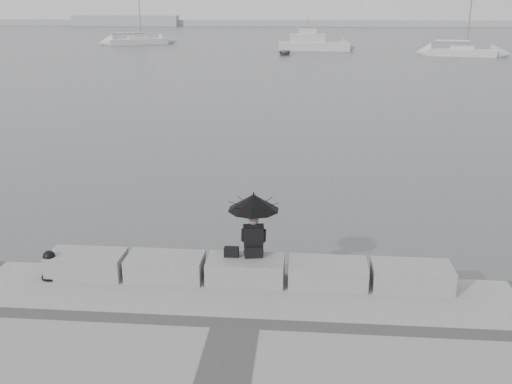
# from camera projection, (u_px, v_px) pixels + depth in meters

# --- Properties ---
(ground) EXTENTS (360.00, 360.00, 0.00)m
(ground) POSITION_uv_depth(u_px,v_px,m) (248.00, 292.00, 12.52)
(ground) COLOR #4C4F51
(ground) RESTS_ON ground
(stone_block_far_left) EXTENTS (1.60, 0.80, 0.50)m
(stone_block_far_left) POSITION_uv_depth(u_px,v_px,m) (87.00, 264.00, 12.14)
(stone_block_far_left) COLOR gray
(stone_block_far_left) RESTS_ON promenade
(stone_block_left) EXTENTS (1.60, 0.80, 0.50)m
(stone_block_left) POSITION_uv_depth(u_px,v_px,m) (165.00, 267.00, 12.00)
(stone_block_left) COLOR gray
(stone_block_left) RESTS_ON promenade
(stone_block_centre) EXTENTS (1.60, 0.80, 0.50)m
(stone_block_centre) POSITION_uv_depth(u_px,v_px,m) (245.00, 270.00, 11.86)
(stone_block_centre) COLOR gray
(stone_block_centre) RESTS_ON promenade
(stone_block_right) EXTENTS (1.60, 0.80, 0.50)m
(stone_block_right) POSITION_uv_depth(u_px,v_px,m) (328.00, 273.00, 11.72)
(stone_block_right) COLOR gray
(stone_block_right) RESTS_ON promenade
(stone_block_far_right) EXTENTS (1.60, 0.80, 0.50)m
(stone_block_far_right) POSITION_uv_depth(u_px,v_px,m) (412.00, 277.00, 11.58)
(stone_block_far_right) COLOR gray
(stone_block_far_right) RESTS_ON promenade
(seated_person) EXTENTS (1.07, 1.07, 1.39)m
(seated_person) POSITION_uv_depth(u_px,v_px,m) (253.00, 212.00, 11.65)
(seated_person) COLOR black
(seated_person) RESTS_ON stone_block_centre
(bag) EXTENTS (0.30, 0.17, 0.20)m
(bag) POSITION_uv_depth(u_px,v_px,m) (231.00, 252.00, 11.89)
(bag) COLOR black
(bag) RESTS_ON stone_block_centre
(mooring_bollard) EXTENTS (0.40, 0.40, 0.63)m
(mooring_bollard) POSITION_uv_depth(u_px,v_px,m) (50.00, 267.00, 11.98)
(mooring_bollard) COLOR black
(mooring_bollard) RESTS_ON promenade
(distant_landmass) EXTENTS (180.00, 8.00, 2.80)m
(distant_landmass) POSITION_uv_depth(u_px,v_px,m) (274.00, 23.00, 159.02)
(distant_landmass) COLOR #A3A6A9
(distant_landmass) RESTS_ON ground
(sailboat_left) EXTENTS (8.93, 6.64, 12.90)m
(sailboat_left) POSITION_uv_depth(u_px,v_px,m) (138.00, 41.00, 88.05)
(sailboat_left) COLOR silver
(sailboat_left) RESTS_ON ground
(sailboat_right) EXTENTS (8.20, 4.06, 12.90)m
(sailboat_right) POSITION_uv_depth(u_px,v_px,m) (461.00, 52.00, 68.40)
(sailboat_right) COLOR silver
(sailboat_right) RESTS_ON ground
(motor_cruiser) EXTENTS (9.46, 3.06, 4.50)m
(motor_cruiser) POSITION_uv_depth(u_px,v_px,m) (314.00, 44.00, 76.21)
(motor_cruiser) COLOR silver
(motor_cruiser) RESTS_ON ground
(dinghy) EXTENTS (3.42, 1.57, 0.57)m
(dinghy) POSITION_uv_depth(u_px,v_px,m) (285.00, 52.00, 70.40)
(dinghy) COLOR gray
(dinghy) RESTS_ON ground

